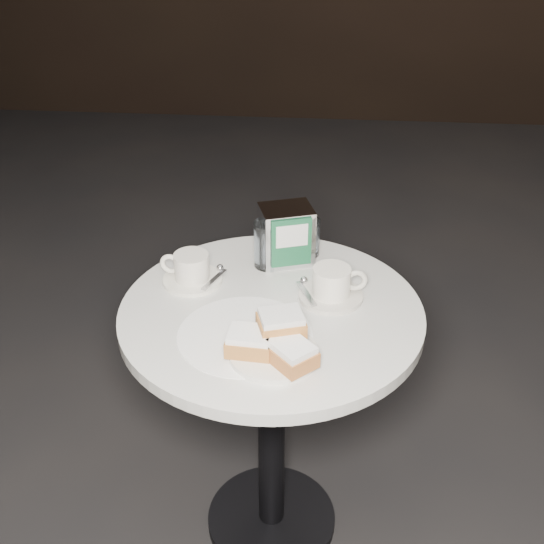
{
  "coord_description": "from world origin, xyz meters",
  "views": [
    {
      "loc": [
        0.11,
        -1.28,
        1.64
      ],
      "look_at": [
        0.0,
        0.02,
        0.83
      ],
      "focal_mm": 45.0,
      "sensor_mm": 36.0,
      "label": 1
    }
  ],
  "objects_px": {
    "cafe_table": "(271,375)",
    "coffee_cup_left": "(191,270)",
    "water_glass_left": "(269,245)",
    "water_glass_right": "(308,238)",
    "coffee_cup_right": "(332,285)",
    "beignet_plate": "(274,344)",
    "napkin_dispenser": "(286,235)"
  },
  "relations": [
    {
      "from": "water_glass_left",
      "to": "water_glass_right",
      "type": "height_order",
      "value": "water_glass_left"
    },
    {
      "from": "beignet_plate",
      "to": "water_glass_left",
      "type": "distance_m",
      "value": 0.37
    },
    {
      "from": "coffee_cup_left",
      "to": "beignet_plate",
      "type": "bearing_deg",
      "value": -43.35
    },
    {
      "from": "water_glass_left",
      "to": "water_glass_right",
      "type": "xyz_separation_m",
      "value": [
        0.1,
        0.07,
        -0.01
      ]
    },
    {
      "from": "coffee_cup_left",
      "to": "napkin_dispenser",
      "type": "xyz_separation_m",
      "value": [
        0.22,
        0.12,
        0.04
      ]
    },
    {
      "from": "coffee_cup_left",
      "to": "water_glass_left",
      "type": "relative_size",
      "value": 1.36
    },
    {
      "from": "water_glass_right",
      "to": "napkin_dispenser",
      "type": "distance_m",
      "value": 0.07
    },
    {
      "from": "cafe_table",
      "to": "coffee_cup_right",
      "type": "bearing_deg",
      "value": 22.29
    },
    {
      "from": "cafe_table",
      "to": "napkin_dispenser",
      "type": "height_order",
      "value": "napkin_dispenser"
    },
    {
      "from": "coffee_cup_left",
      "to": "coffee_cup_right",
      "type": "distance_m",
      "value": 0.34
    },
    {
      "from": "beignet_plate",
      "to": "napkin_dispenser",
      "type": "xyz_separation_m",
      "value": [
        -0.0,
        0.39,
        0.04
      ]
    },
    {
      "from": "water_glass_left",
      "to": "napkin_dispenser",
      "type": "height_order",
      "value": "napkin_dispenser"
    },
    {
      "from": "coffee_cup_right",
      "to": "water_glass_left",
      "type": "height_order",
      "value": "water_glass_left"
    },
    {
      "from": "coffee_cup_left",
      "to": "water_glass_left",
      "type": "xyz_separation_m",
      "value": [
        0.18,
        0.09,
        0.03
      ]
    },
    {
      "from": "beignet_plate",
      "to": "coffee_cup_right",
      "type": "xyz_separation_m",
      "value": [
        0.12,
        0.23,
        0.0
      ]
    },
    {
      "from": "cafe_table",
      "to": "coffee_cup_left",
      "type": "xyz_separation_m",
      "value": [
        -0.2,
        0.1,
        0.23
      ]
    },
    {
      "from": "coffee_cup_left",
      "to": "napkin_dispenser",
      "type": "bearing_deg",
      "value": 35.96
    },
    {
      "from": "water_glass_left",
      "to": "water_glass_right",
      "type": "relative_size",
      "value": 1.21
    },
    {
      "from": "beignet_plate",
      "to": "water_glass_right",
      "type": "height_order",
      "value": "water_glass_right"
    },
    {
      "from": "coffee_cup_right",
      "to": "napkin_dispenser",
      "type": "relative_size",
      "value": 1.14
    },
    {
      "from": "coffee_cup_right",
      "to": "napkin_dispenser",
      "type": "height_order",
      "value": "napkin_dispenser"
    },
    {
      "from": "coffee_cup_right",
      "to": "water_glass_left",
      "type": "xyz_separation_m",
      "value": [
        -0.16,
        0.14,
        0.02
      ]
    },
    {
      "from": "coffee_cup_left",
      "to": "coffee_cup_right",
      "type": "relative_size",
      "value": 0.94
    },
    {
      "from": "coffee_cup_right",
      "to": "water_glass_right",
      "type": "xyz_separation_m",
      "value": [
        -0.06,
        0.2,
        0.01
      ]
    },
    {
      "from": "cafe_table",
      "to": "napkin_dispenser",
      "type": "bearing_deg",
      "value": 85.0
    },
    {
      "from": "coffee_cup_left",
      "to": "napkin_dispenser",
      "type": "height_order",
      "value": "napkin_dispenser"
    },
    {
      "from": "beignet_plate",
      "to": "coffee_cup_left",
      "type": "distance_m",
      "value": 0.35
    },
    {
      "from": "cafe_table",
      "to": "beignet_plate",
      "type": "xyz_separation_m",
      "value": [
        0.02,
        -0.18,
        0.23
      ]
    },
    {
      "from": "coffee_cup_left",
      "to": "water_glass_right",
      "type": "relative_size",
      "value": 1.65
    },
    {
      "from": "coffee_cup_left",
      "to": "water_glass_right",
      "type": "distance_m",
      "value": 0.32
    },
    {
      "from": "cafe_table",
      "to": "coffee_cup_left",
      "type": "relative_size",
      "value": 4.58
    },
    {
      "from": "cafe_table",
      "to": "coffee_cup_left",
      "type": "bearing_deg",
      "value": 154.12
    }
  ]
}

